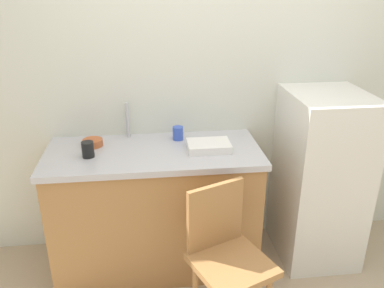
% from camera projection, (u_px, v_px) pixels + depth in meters
% --- Properties ---
extents(back_wall, '(4.80, 0.10, 2.41)m').
position_uv_depth(back_wall, '(211.00, 89.00, 2.86)').
color(back_wall, silver).
rests_on(back_wall, ground_plane).
extents(cabinet_base, '(1.37, 0.60, 0.86)m').
position_uv_depth(cabinet_base, '(156.00, 211.00, 2.80)').
color(cabinet_base, '#A87542').
rests_on(cabinet_base, ground_plane).
extents(countertop, '(1.41, 0.64, 0.04)m').
position_uv_depth(countertop, '(153.00, 153.00, 2.63)').
color(countertop, '#B7B7BC').
rests_on(countertop, cabinet_base).
extents(faucet, '(0.02, 0.02, 0.25)m').
position_uv_depth(faucet, '(128.00, 120.00, 2.78)').
color(faucet, '#B7B7BC').
rests_on(faucet, countertop).
extents(refrigerator, '(0.53, 0.61, 1.24)m').
position_uv_depth(refrigerator, '(320.00, 178.00, 2.85)').
color(refrigerator, silver).
rests_on(refrigerator, ground_plane).
extents(chair, '(0.52, 0.52, 0.89)m').
position_uv_depth(chair, '(226.00, 255.00, 2.26)').
color(chair, '#A87542').
rests_on(chair, ground_plane).
extents(dish_tray, '(0.28, 0.20, 0.05)m').
position_uv_depth(dish_tray, '(209.00, 146.00, 2.61)').
color(dish_tray, white).
rests_on(dish_tray, countertop).
extents(terracotta_bowl, '(0.13, 0.13, 0.05)m').
position_uv_depth(terracotta_bowl, '(93.00, 143.00, 2.67)').
color(terracotta_bowl, '#B25B33').
rests_on(terracotta_bowl, countertop).
extents(cup_black, '(0.08, 0.08, 0.10)m').
position_uv_depth(cup_black, '(88.00, 149.00, 2.50)').
color(cup_black, black).
rests_on(cup_black, countertop).
extents(cup_blue, '(0.07, 0.07, 0.09)m').
position_uv_depth(cup_blue, '(178.00, 133.00, 2.77)').
color(cup_blue, blue).
rests_on(cup_blue, countertop).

